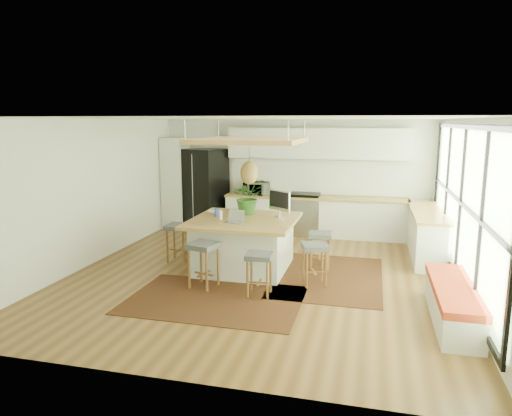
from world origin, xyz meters
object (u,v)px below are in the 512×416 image
(fridge, at_px, (204,192))
(island_plant, at_px, (248,200))
(stool_right_front, at_px, (315,264))
(laptop, at_px, (234,216))
(stool_near_right, at_px, (259,273))
(stool_left_side, at_px, (179,243))
(stool_right_back, at_px, (320,250))
(microwave, at_px, (256,187))
(stool_near_left, at_px, (204,266))
(island, at_px, (244,244))
(monitor, at_px, (279,203))

(fridge, bearing_deg, island_plant, -32.01)
(stool_right_front, xyz_separation_m, laptop, (-1.44, 0.21, 0.70))
(laptop, bearing_deg, stool_near_right, -43.01)
(stool_near_right, distance_m, stool_left_side, 2.36)
(stool_right_back, relative_size, microwave, 1.23)
(stool_right_back, bearing_deg, stool_near_right, -115.83)
(fridge, xyz_separation_m, stool_near_right, (2.39, -4.08, -0.57))
(stool_near_left, bearing_deg, island_plant, 78.46)
(island, xyz_separation_m, microwave, (-0.48, 2.84, 0.65))
(stool_near_right, height_order, stool_left_side, stool_left_side)
(microwave, bearing_deg, stool_right_back, -43.21)
(stool_right_back, bearing_deg, monitor, -178.03)
(stool_near_right, xyz_separation_m, stool_right_front, (0.77, 0.67, 0.00))
(stool_near_right, bearing_deg, microwave, 104.66)
(stool_near_left, xyz_separation_m, stool_near_right, (0.95, -0.13, 0.00))
(stool_right_back, height_order, island_plant, island_plant)
(stool_left_side, xyz_separation_m, monitor, (1.93, 0.16, 0.83))
(fridge, xyz_separation_m, island_plant, (1.76, -2.39, 0.27))
(stool_right_back, xyz_separation_m, monitor, (-0.75, -0.03, 0.83))
(laptop, bearing_deg, stool_left_side, 168.30)
(stool_right_front, height_order, island_plant, island_plant)
(fridge, bearing_deg, island, -36.09)
(monitor, bearing_deg, island_plant, -158.45)
(stool_left_side, distance_m, island_plant, 1.57)
(laptop, xyz_separation_m, island_plant, (0.04, 0.82, 0.14))
(stool_near_right, xyz_separation_m, microwave, (-1.07, 4.07, 0.76))
(stool_right_back, height_order, monitor, monitor)
(island, relative_size, stool_near_left, 2.49)
(island, height_order, monitor, monitor)
(fridge, xyz_separation_m, island, (1.80, -2.85, -0.46))
(island, distance_m, stool_near_right, 1.37)
(stool_left_side, distance_m, microwave, 2.93)
(island, relative_size, stool_right_front, 2.65)
(fridge, height_order, microwave, fridge)
(laptop, bearing_deg, island_plant, 97.29)
(stool_right_back, bearing_deg, island_plant, 174.21)
(fridge, bearing_deg, stool_right_front, -25.60)
(island, distance_m, microwave, 2.95)
(monitor, bearing_deg, stool_right_back, 38.16)
(stool_left_side, relative_size, monitor, 1.34)
(fridge, xyz_separation_m, stool_left_side, (0.47, -2.71, -0.57))
(monitor, xyz_separation_m, microwave, (-1.07, 2.54, -0.08))
(microwave, height_order, island_plant, island_plant)
(stool_left_side, bearing_deg, stool_near_right, -35.59)
(fridge, bearing_deg, stool_left_side, -58.56)
(island, bearing_deg, laptop, -103.05)
(monitor, bearing_deg, stool_near_left, -88.14)
(stool_near_right, bearing_deg, stool_near_left, 172.22)
(stool_near_left, xyz_separation_m, stool_left_side, (-0.97, 1.24, 0.00))
(stool_near_left, distance_m, stool_near_right, 0.96)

